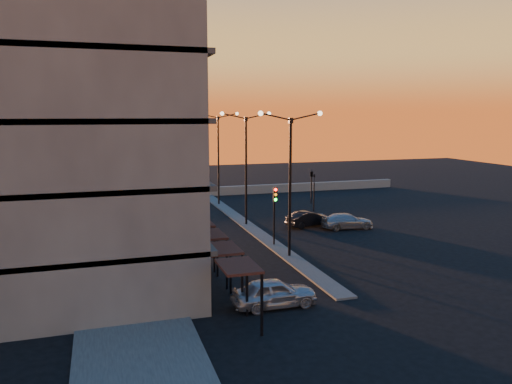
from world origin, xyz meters
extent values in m
plane|color=black|center=(0.00, 0.00, 0.00)|extent=(120.00, 120.00, 0.00)
cube|color=#474745|center=(-10.50, 4.00, 0.06)|extent=(5.00, 40.00, 0.12)
cube|color=#474745|center=(0.00, 10.00, 0.06)|extent=(1.20, 36.00, 0.12)
cube|color=gray|center=(2.00, 26.00, 0.50)|extent=(44.00, 0.50, 1.00)
cylinder|color=#645E58|center=(-14.00, 2.00, 12.50)|extent=(14.00, 14.00, 25.00)
cube|color=#645E58|center=(-14.00, -3.00, 12.50)|extent=(14.00, 10.00, 25.00)
cylinder|color=black|center=(-14.00, 2.00, 1.60)|extent=(14.16, 14.16, 2.40)
cube|color=black|center=(-6.80, -2.00, 3.60)|extent=(0.15, 3.20, 1.20)
cylinder|color=black|center=(0.00, 0.00, 4.50)|extent=(0.18, 0.18, 9.00)
cube|color=black|center=(0.00, 0.00, 8.90)|extent=(0.25, 0.25, 0.35)
sphere|color=#FFE5B2|center=(-2.00, 0.00, 9.35)|extent=(0.32, 0.32, 0.32)
sphere|color=#FFE5B2|center=(2.00, 0.00, 9.35)|extent=(0.32, 0.32, 0.32)
cylinder|color=black|center=(0.00, 10.00, 4.50)|extent=(0.18, 0.18, 9.00)
cube|color=black|center=(0.00, 10.00, 8.90)|extent=(0.25, 0.25, 0.35)
sphere|color=#FFE5B2|center=(-2.00, 10.00, 9.35)|extent=(0.32, 0.32, 0.32)
sphere|color=#FFE5B2|center=(2.00, 10.00, 9.35)|extent=(0.32, 0.32, 0.32)
cylinder|color=black|center=(0.00, 20.00, 4.50)|extent=(0.18, 0.18, 9.00)
cube|color=black|center=(0.00, 20.00, 8.90)|extent=(0.25, 0.25, 0.35)
sphere|color=#FFE5B2|center=(-2.00, 20.00, 9.35)|extent=(0.32, 0.32, 0.32)
sphere|color=#FFE5B2|center=(2.00, 20.00, 9.35)|extent=(0.32, 0.32, 0.32)
cylinder|color=black|center=(0.00, 3.00, 1.60)|extent=(0.12, 0.12, 3.20)
cube|color=black|center=(0.00, 2.82, 3.75)|extent=(0.28, 0.16, 1.00)
sphere|color=#FF0C05|center=(0.00, 2.72, 4.10)|extent=(0.20, 0.20, 0.20)
sphere|color=orange|center=(0.00, 2.72, 3.75)|extent=(0.20, 0.20, 0.20)
sphere|color=#0CFF26|center=(0.00, 2.72, 3.40)|extent=(0.20, 0.20, 0.20)
cylinder|color=black|center=(8.00, 14.00, 1.40)|extent=(0.12, 0.12, 2.80)
imported|color=black|center=(8.00, 14.00, 3.20)|extent=(0.13, 0.16, 0.80)
cylinder|color=black|center=(9.50, 18.00, 1.40)|extent=(0.12, 0.12, 2.80)
imported|color=black|center=(9.50, 18.00, 3.20)|extent=(0.42, 1.99, 0.80)
imported|color=#B1B2B9|center=(-3.79, -7.69, 0.71)|extent=(4.14, 1.67, 1.41)
imported|color=black|center=(4.85, 7.99, 0.64)|extent=(4.10, 2.20, 1.28)
imported|color=#A8ABB0|center=(7.57, 6.36, 0.62)|extent=(4.45, 2.16, 1.25)
camera|label=1|loc=(-11.66, -29.56, 9.31)|focal=35.00mm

